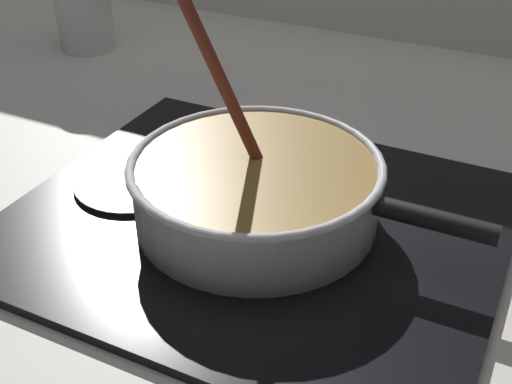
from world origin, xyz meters
TOP-DOWN VIEW (x-y plane):
  - ground at (0.00, 0.00)m, footprint 2.40×1.60m
  - hob_plate at (0.11, 0.09)m, footprint 0.56×0.48m
  - burner_ring at (0.11, 0.09)m, footprint 0.17×0.17m
  - spare_burner at (-0.07, 0.09)m, footprint 0.15×0.15m
  - cooking_pan at (0.11, 0.09)m, footprint 0.41×0.29m

SIDE VIEW (x-z plane):
  - ground at x=0.00m, z-range -0.04..0.00m
  - hob_plate at x=0.11m, z-range 0.00..0.01m
  - spare_burner at x=-0.07m, z-range 0.01..0.02m
  - burner_ring at x=0.11m, z-range 0.01..0.02m
  - cooking_pan at x=0.11m, z-range -0.08..0.19m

